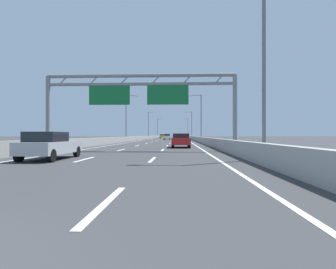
{
  "coord_description": "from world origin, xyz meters",
  "views": [
    {
      "loc": [
        3.21,
        -1.58,
        1.32
      ],
      "look_at": [
        -0.26,
        82.86,
        1.38
      ],
      "focal_mm": 28.78,
      "sensor_mm": 36.0,
      "label": 1
    }
  ],
  "objects_px": {
    "red_car": "(181,140)",
    "silver_car": "(50,145)",
    "yellow_car": "(162,136)",
    "white_car": "(167,137)",
    "streetlamp_right_mid": "(200,115)",
    "streetlamp_right_near": "(259,58)",
    "streetlamp_left_far": "(149,123)",
    "streetlamp_left_distant": "(158,127)",
    "sign_gantry": "(140,93)",
    "green_car": "(180,136)",
    "streetlamp_left_mid": "(127,115)",
    "streetlamp_right_distant": "(187,127)",
    "streetlamp_right_far": "(191,123)"
  },
  "relations": [
    {
      "from": "green_car",
      "to": "white_car",
      "type": "bearing_deg",
      "value": -97.05
    },
    {
      "from": "streetlamp_left_far",
      "to": "streetlamp_left_distant",
      "type": "distance_m",
      "value": 40.52
    },
    {
      "from": "streetlamp_right_near",
      "to": "silver_car",
      "type": "distance_m",
      "value": 12.08
    },
    {
      "from": "streetlamp_right_distant",
      "to": "red_car",
      "type": "distance_m",
      "value": 108.3
    },
    {
      "from": "streetlamp_right_mid",
      "to": "red_car",
      "type": "bearing_deg",
      "value": -98.52
    },
    {
      "from": "streetlamp_right_near",
      "to": "streetlamp_left_far",
      "type": "relative_size",
      "value": 1.0
    },
    {
      "from": "streetlamp_right_near",
      "to": "silver_car",
      "type": "xyz_separation_m",
      "value": [
        -11.14,
        -0.36,
        -4.65
      ]
    },
    {
      "from": "streetlamp_right_near",
      "to": "silver_car",
      "type": "bearing_deg",
      "value": -178.12
    },
    {
      "from": "streetlamp_left_far",
      "to": "streetlamp_right_near",
      "type": "bearing_deg",
      "value": -79.56
    },
    {
      "from": "yellow_car",
      "to": "streetlamp_right_far",
      "type": "bearing_deg",
      "value": -42.55
    },
    {
      "from": "streetlamp_right_near",
      "to": "streetlamp_left_mid",
      "type": "distance_m",
      "value": 43.19
    },
    {
      "from": "sign_gantry",
      "to": "green_car",
      "type": "bearing_deg",
      "value": 87.48
    },
    {
      "from": "silver_car",
      "to": "streetlamp_right_distant",
      "type": "bearing_deg",
      "value": 84.78
    },
    {
      "from": "yellow_car",
      "to": "white_car",
      "type": "bearing_deg",
      "value": -83.8
    },
    {
      "from": "streetlamp_right_near",
      "to": "streetlamp_right_distant",
      "type": "distance_m",
      "value": 121.57
    },
    {
      "from": "streetlamp_left_mid",
      "to": "streetlamp_right_far",
      "type": "xyz_separation_m",
      "value": [
        14.93,
        40.52,
        0.0
      ]
    },
    {
      "from": "streetlamp_left_far",
      "to": "streetlamp_left_distant",
      "type": "relative_size",
      "value": 1.0
    },
    {
      "from": "streetlamp_left_distant",
      "to": "streetlamp_right_distant",
      "type": "xyz_separation_m",
      "value": [
        14.93,
        0.0,
        0.0
      ]
    },
    {
      "from": "red_car",
      "to": "silver_car",
      "type": "relative_size",
      "value": 1.03
    },
    {
      "from": "streetlamp_left_mid",
      "to": "silver_car",
      "type": "bearing_deg",
      "value": -84.7
    },
    {
      "from": "streetlamp_right_near",
      "to": "red_car",
      "type": "height_order",
      "value": "streetlamp_right_near"
    },
    {
      "from": "yellow_car",
      "to": "silver_car",
      "type": "bearing_deg",
      "value": -90.16
    },
    {
      "from": "streetlamp_left_far",
      "to": "green_car",
      "type": "bearing_deg",
      "value": 41.8
    },
    {
      "from": "streetlamp_right_mid",
      "to": "streetlamp_right_near",
      "type": "bearing_deg",
      "value": -90.0
    },
    {
      "from": "streetlamp_right_near",
      "to": "green_car",
      "type": "bearing_deg",
      "value": 92.41
    },
    {
      "from": "streetlamp_right_mid",
      "to": "streetlamp_left_distant",
      "type": "height_order",
      "value": "same"
    },
    {
      "from": "streetlamp_left_distant",
      "to": "streetlamp_left_far",
      "type": "bearing_deg",
      "value": -90.0
    },
    {
      "from": "sign_gantry",
      "to": "red_car",
      "type": "relative_size",
      "value": 3.61
    },
    {
      "from": "streetlamp_left_distant",
      "to": "red_car",
      "type": "bearing_deg",
      "value": -84.26
    },
    {
      "from": "streetlamp_right_far",
      "to": "yellow_car",
      "type": "relative_size",
      "value": 2.05
    },
    {
      "from": "streetlamp_right_near",
      "to": "red_car",
      "type": "distance_m",
      "value": 14.8
    },
    {
      "from": "white_car",
      "to": "yellow_car",
      "type": "relative_size",
      "value": 0.94
    },
    {
      "from": "streetlamp_left_mid",
      "to": "red_car",
      "type": "relative_size",
      "value": 2.16
    },
    {
      "from": "yellow_car",
      "to": "silver_car",
      "type": "height_order",
      "value": "yellow_car"
    },
    {
      "from": "streetlamp_left_distant",
      "to": "streetlamp_right_distant",
      "type": "bearing_deg",
      "value": 0.0
    },
    {
      "from": "streetlamp_left_mid",
      "to": "white_car",
      "type": "bearing_deg",
      "value": 69.93
    },
    {
      "from": "streetlamp_left_far",
      "to": "streetlamp_right_far",
      "type": "relative_size",
      "value": 1.0
    },
    {
      "from": "streetlamp_right_mid",
      "to": "white_car",
      "type": "distance_m",
      "value": 21.99
    },
    {
      "from": "streetlamp_left_far",
      "to": "silver_car",
      "type": "relative_size",
      "value": 2.22
    },
    {
      "from": "white_car",
      "to": "red_car",
      "type": "distance_m",
      "value": 47.33
    },
    {
      "from": "yellow_car",
      "to": "streetlamp_right_distant",
      "type": "bearing_deg",
      "value": 70.37
    },
    {
      "from": "silver_car",
      "to": "yellow_car",
      "type": "bearing_deg",
      "value": 89.84
    },
    {
      "from": "streetlamp_right_far",
      "to": "silver_car",
      "type": "relative_size",
      "value": 2.22
    },
    {
      "from": "streetlamp_left_distant",
      "to": "green_car",
      "type": "height_order",
      "value": "streetlamp_left_distant"
    },
    {
      "from": "streetlamp_right_mid",
      "to": "silver_car",
      "type": "xyz_separation_m",
      "value": [
        -11.14,
        -40.89,
        -4.65
      ]
    },
    {
      "from": "green_car",
      "to": "streetlamp_left_distant",
      "type": "bearing_deg",
      "value": 109.94
    },
    {
      "from": "green_car",
      "to": "silver_car",
      "type": "height_order",
      "value": "silver_car"
    },
    {
      "from": "streetlamp_left_distant",
      "to": "white_car",
      "type": "relative_size",
      "value": 2.17
    },
    {
      "from": "sign_gantry",
      "to": "streetlamp_right_near",
      "type": "relative_size",
      "value": 1.67
    },
    {
      "from": "silver_car",
      "to": "red_car",
      "type": "bearing_deg",
      "value": 62.85
    }
  ]
}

